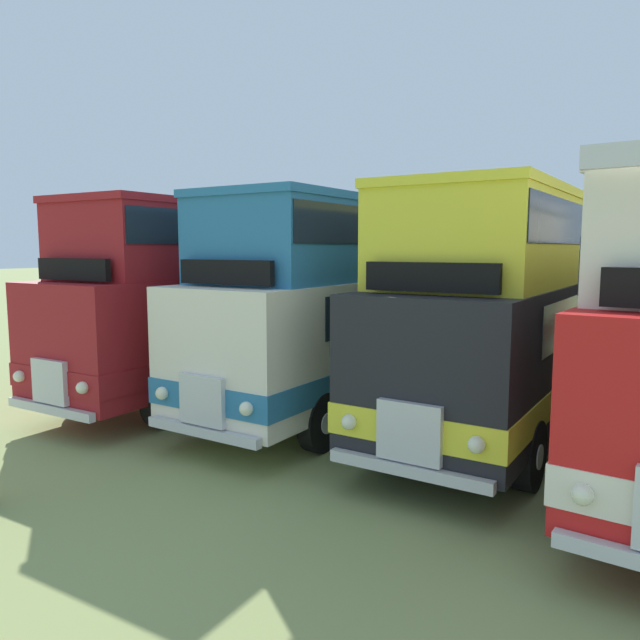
# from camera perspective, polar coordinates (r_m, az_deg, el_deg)

# --- Properties ---
(bus_first_in_row) EXTENTS (3.20, 11.77, 4.49)m
(bus_first_in_row) POSITION_cam_1_polar(r_m,az_deg,el_deg) (15.82, -6.69, 3.13)
(bus_first_in_row) COLOR maroon
(bus_first_in_row) RESTS_ON ground
(bus_second_in_row) EXTENTS (2.81, 10.26, 4.49)m
(bus_second_in_row) POSITION_cam_1_polar(r_m,az_deg,el_deg) (13.70, 3.90, 2.55)
(bus_second_in_row) COLOR silver
(bus_second_in_row) RESTS_ON ground
(bus_third_in_row) EXTENTS (2.79, 10.09, 4.49)m
(bus_third_in_row) POSITION_cam_1_polar(r_m,az_deg,el_deg) (12.57, 18.16, 1.83)
(bus_third_in_row) COLOR black
(bus_third_in_row) RESTS_ON ground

